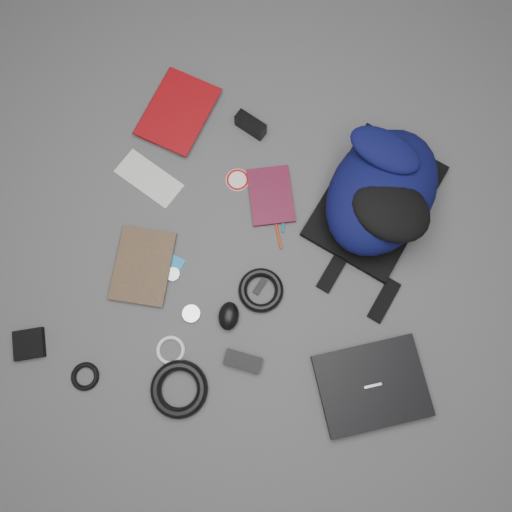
% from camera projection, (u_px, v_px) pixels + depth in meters
% --- Properties ---
extents(ground, '(4.00, 4.00, 0.00)m').
position_uv_depth(ground, '(256.00, 257.00, 1.60)').
color(ground, '#4F4F51').
rests_on(ground, ground).
extents(backpack, '(0.47, 0.57, 0.20)m').
position_uv_depth(backpack, '(382.00, 192.00, 1.54)').
color(backpack, black).
rests_on(backpack, ground).
extents(laptop, '(0.39, 0.36, 0.03)m').
position_uv_depth(laptop, '(372.00, 385.00, 1.50)').
color(laptop, black).
rests_on(laptop, ground).
extents(textbook_red, '(0.26, 0.31, 0.03)m').
position_uv_depth(textbook_red, '(151.00, 100.00, 1.71)').
color(textbook_red, maroon).
rests_on(textbook_red, ground).
extents(comic_book, '(0.20, 0.26, 0.02)m').
position_uv_depth(comic_book, '(116.00, 262.00, 1.59)').
color(comic_book, '#9E6F0B').
rests_on(comic_book, ground).
extents(envelope, '(0.24, 0.18, 0.00)m').
position_uv_depth(envelope, '(149.00, 178.00, 1.66)').
color(envelope, silver).
rests_on(envelope, ground).
extents(dvd_case, '(0.20, 0.23, 0.02)m').
position_uv_depth(dvd_case, '(271.00, 196.00, 1.64)').
color(dvd_case, '#480D20').
rests_on(dvd_case, ground).
extents(compact_camera, '(0.11, 0.08, 0.06)m').
position_uv_depth(compact_camera, '(251.00, 125.00, 1.67)').
color(compact_camera, black).
rests_on(compact_camera, ground).
extents(sticker_disc, '(0.10, 0.10, 0.00)m').
position_uv_depth(sticker_disc, '(238.00, 180.00, 1.66)').
color(sticker_disc, white).
rests_on(sticker_disc, ground).
extents(pen_teal, '(0.04, 0.14, 0.01)m').
position_uv_depth(pen_teal, '(283.00, 211.00, 1.63)').
color(pen_teal, '#0D757A').
rests_on(pen_teal, ground).
extents(pen_red, '(0.07, 0.14, 0.01)m').
position_uv_depth(pen_red, '(277.00, 227.00, 1.62)').
color(pen_red, '#AF2C0D').
rests_on(pen_red, ground).
extents(id_badge, '(0.07, 0.09, 0.00)m').
position_uv_depth(id_badge, '(172.00, 268.00, 1.59)').
color(id_badge, '#197FBD').
rests_on(id_badge, ground).
extents(usb_black, '(0.04, 0.06, 0.01)m').
position_uv_depth(usb_black, '(260.00, 286.00, 1.58)').
color(usb_black, black).
rests_on(usb_black, ground).
extents(mouse, '(0.07, 0.10, 0.05)m').
position_uv_depth(mouse, '(229.00, 316.00, 1.54)').
color(mouse, black).
rests_on(mouse, ground).
extents(headphone_left, '(0.07, 0.07, 0.01)m').
position_uv_depth(headphone_left, '(191.00, 314.00, 1.56)').
color(headphone_left, silver).
rests_on(headphone_left, ground).
extents(headphone_right, '(0.05, 0.05, 0.01)m').
position_uv_depth(headphone_right, '(173.00, 274.00, 1.59)').
color(headphone_right, '#A4A4A6').
rests_on(headphone_right, ground).
extents(cable_coil, '(0.15, 0.15, 0.03)m').
position_uv_depth(cable_coil, '(261.00, 290.00, 1.57)').
color(cable_coil, black).
rests_on(cable_coil, ground).
extents(power_brick, '(0.11, 0.05, 0.03)m').
position_uv_depth(power_brick, '(243.00, 361.00, 1.52)').
color(power_brick, black).
rests_on(power_brick, ground).
extents(power_cord_coil, '(0.18, 0.18, 0.03)m').
position_uv_depth(power_cord_coil, '(179.00, 389.00, 1.50)').
color(power_cord_coil, black).
rests_on(power_cord_coil, ground).
extents(pouch, '(0.12, 0.12, 0.02)m').
position_uv_depth(pouch, '(29.00, 344.00, 1.53)').
color(pouch, black).
rests_on(pouch, ground).
extents(earbud_coil, '(0.09, 0.09, 0.02)m').
position_uv_depth(earbud_coil, '(85.00, 376.00, 1.51)').
color(earbud_coil, black).
rests_on(earbud_coil, ground).
extents(white_cable_coil, '(0.11, 0.11, 0.01)m').
position_uv_depth(white_cable_coil, '(171.00, 350.00, 1.53)').
color(white_cable_coil, white).
rests_on(white_cable_coil, ground).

